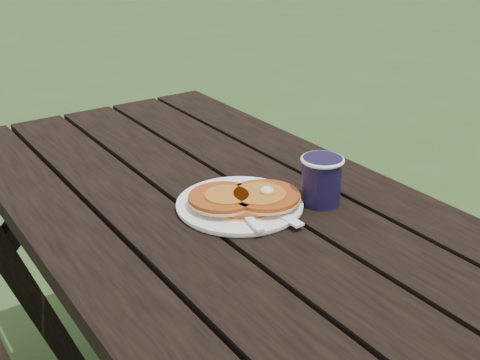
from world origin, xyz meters
TOP-DOWN VIEW (x-y plane):
  - plate at (0.02, 0.12)m, footprint 0.31×0.31m
  - pancake_stack at (0.02, 0.11)m, footprint 0.21×0.18m
  - knife at (0.05, 0.07)m, footprint 0.02×0.18m
  - fork at (-0.01, 0.05)m, footprint 0.06×0.16m
  - coffee_cup at (0.16, 0.05)m, footprint 0.09×0.09m

SIDE VIEW (x-z plane):
  - plate at x=0.02m, z-range 0.75..0.76m
  - knife at x=0.05m, z-range 0.76..0.76m
  - fork at x=-0.01m, z-range 0.77..0.77m
  - pancake_stack at x=0.02m, z-range 0.76..0.79m
  - coffee_cup at x=0.16m, z-range 0.76..0.86m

